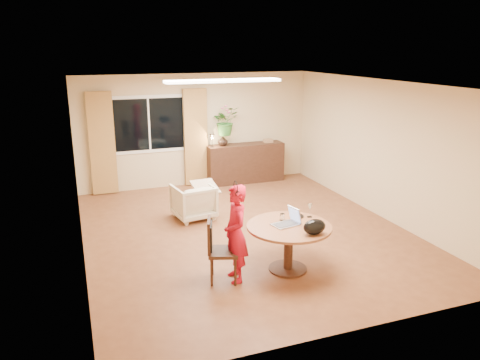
{
  "coord_description": "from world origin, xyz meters",
  "views": [
    {
      "loc": [
        -2.76,
        -7.25,
        3.19
      ],
      "look_at": [
        -0.18,
        -0.2,
        1.03
      ],
      "focal_mm": 35.0,
      "sensor_mm": 36.0,
      "label": 1
    }
  ],
  "objects_px": {
    "dining_table": "(289,235)",
    "sideboard": "(245,163)",
    "dining_chair": "(223,250)",
    "armchair": "(193,201)",
    "child": "(236,234)"
  },
  "relations": [
    {
      "from": "child",
      "to": "sideboard",
      "type": "xyz_separation_m",
      "value": [
        1.88,
        4.61,
        -0.23
      ]
    },
    {
      "from": "dining_table",
      "to": "sideboard",
      "type": "height_order",
      "value": "sideboard"
    },
    {
      "from": "child",
      "to": "armchair",
      "type": "height_order",
      "value": "child"
    },
    {
      "from": "dining_chair",
      "to": "child",
      "type": "bearing_deg",
      "value": 8.08
    },
    {
      "from": "dining_table",
      "to": "child",
      "type": "xyz_separation_m",
      "value": [
        -0.82,
        -0.02,
        0.14
      ]
    },
    {
      "from": "dining_table",
      "to": "dining_chair",
      "type": "bearing_deg",
      "value": 179.08
    },
    {
      "from": "dining_chair",
      "to": "armchair",
      "type": "bearing_deg",
      "value": 103.27
    },
    {
      "from": "dining_table",
      "to": "sideboard",
      "type": "bearing_deg",
      "value": 77.02
    },
    {
      "from": "sideboard",
      "to": "dining_chair",
      "type": "bearing_deg",
      "value": -114.17
    },
    {
      "from": "child",
      "to": "sideboard",
      "type": "bearing_deg",
      "value": 160.32
    },
    {
      "from": "armchair",
      "to": "sideboard",
      "type": "distance_m",
      "value": 2.72
    },
    {
      "from": "dining_chair",
      "to": "armchair",
      "type": "relative_size",
      "value": 1.25
    },
    {
      "from": "dining_table",
      "to": "dining_chair",
      "type": "xyz_separation_m",
      "value": [
        -1.0,
        0.02,
        -0.09
      ]
    },
    {
      "from": "dining_chair",
      "to": "child",
      "type": "height_order",
      "value": "child"
    },
    {
      "from": "dining_chair",
      "to": "sideboard",
      "type": "height_order",
      "value": "sideboard"
    }
  ]
}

